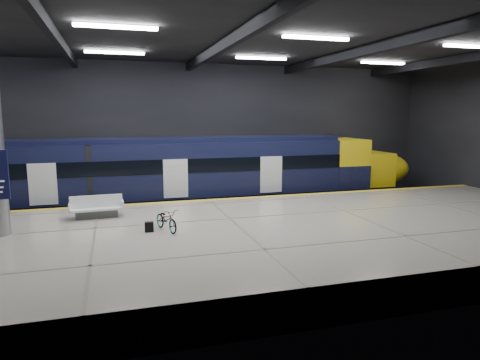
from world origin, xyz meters
name	(u,v)px	position (x,y,z in m)	size (l,w,h in m)	color
ground	(224,239)	(0.00, 0.00, 0.00)	(30.00, 30.00, 0.00)	black
room_shell	(223,99)	(0.00, 0.00, 5.72)	(30.10, 16.10, 8.05)	black
platform	(241,243)	(0.00, -2.50, 0.55)	(30.00, 11.00, 1.10)	beige
safety_strip	(209,200)	(0.00, 2.75, 1.11)	(30.00, 0.40, 0.01)	yellow
rails	(198,209)	(0.00, 5.50, 0.08)	(30.00, 1.52, 0.16)	gray
train	(148,174)	(-2.59, 5.50, 2.06)	(29.40, 2.84, 3.79)	black
bench	(97,210)	(-4.99, 0.64, 1.42)	(2.07, 0.94, 0.90)	#595B60
bicycle	(167,220)	(-2.59, -2.05, 1.49)	(0.52, 1.50, 0.79)	#99999E
pannier_bag	(149,227)	(-3.19, -2.05, 1.28)	(0.30, 0.18, 0.35)	black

